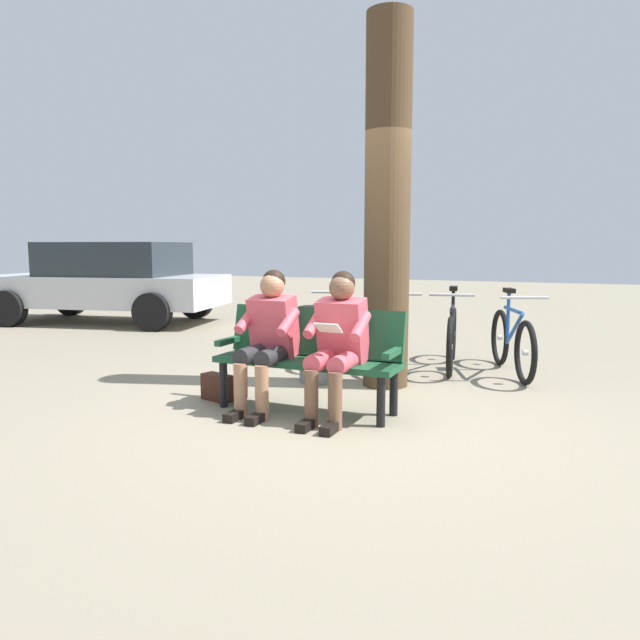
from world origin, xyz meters
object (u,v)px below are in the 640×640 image
(person_reading, at_px, (338,338))
(tree_trunk, at_px, (387,205))
(person_companion, at_px, (268,333))
(parked_car, at_px, (110,280))
(bicycle_blue, at_px, (512,342))
(litter_bin, at_px, (316,344))
(bicycle_silver, at_px, (336,332))
(bicycle_purple, at_px, (452,337))
(handbag, at_px, (217,387))
(bench, at_px, (310,351))
(bicycle_red, at_px, (397,336))

(person_reading, relative_size, tree_trunk, 0.33)
(person_companion, bearing_deg, parked_car, -36.30)
(bicycle_blue, bearing_deg, litter_bin, -77.04)
(bicycle_silver, bearing_deg, bicycle_purple, 79.65)
(person_reading, distance_m, handbag, 1.34)
(person_companion, bearing_deg, bicycle_blue, -126.82)
(handbag, distance_m, bicycle_blue, 3.25)
(bicycle_purple, relative_size, parked_car, 0.37)
(bench, bearing_deg, tree_trunk, -106.17)
(litter_bin, bearing_deg, bicycle_purple, -132.42)
(tree_trunk, distance_m, bicycle_purple, 1.88)
(bench, distance_m, tree_trunk, 1.74)
(person_companion, bearing_deg, litter_bin, -87.39)
(person_companion, xyz_separation_m, bicycle_purple, (-1.12, -2.38, -0.30))
(handbag, bearing_deg, litter_bin, -118.15)
(bicycle_red, relative_size, parked_car, 0.36)
(bench, height_order, bicycle_silver, bicycle_silver)
(person_reading, distance_m, bicycle_blue, 2.61)
(litter_bin, relative_size, bicycle_purple, 0.47)
(litter_bin, bearing_deg, parked_car, -29.21)
(bicycle_purple, xyz_separation_m, bicycle_red, (0.61, 0.14, 0.00))
(bench, distance_m, person_reading, 0.39)
(person_reading, relative_size, litter_bin, 1.53)
(tree_trunk, bearing_deg, person_reading, 88.91)
(person_companion, height_order, bicycle_red, person_companion)
(person_reading, relative_size, parked_car, 0.27)
(person_companion, relative_size, handbag, 4.00)
(bicycle_blue, bearing_deg, bench, -54.47)
(handbag, relative_size, tree_trunk, 0.08)
(bench, bearing_deg, person_reading, 152.81)
(person_companion, relative_size, bicycle_silver, 0.74)
(tree_trunk, distance_m, parked_car, 6.85)
(bench, bearing_deg, bicycle_blue, -123.35)
(tree_trunk, height_order, parked_car, tree_trunk)
(bench, height_order, person_companion, person_companion)
(bicycle_purple, bearing_deg, person_reading, -19.98)
(handbag, distance_m, bicycle_red, 2.43)
(tree_trunk, relative_size, bicycle_purple, 2.15)
(person_companion, distance_m, parked_car, 6.86)
(person_reading, xyz_separation_m, tree_trunk, (-0.02, -1.28, 1.13))
(person_reading, xyz_separation_m, person_companion, (0.64, -0.01, -0.00))
(parked_car, bearing_deg, bicycle_red, 151.21)
(tree_trunk, bearing_deg, bicycle_blue, -137.23)
(person_reading, distance_m, tree_trunk, 1.71)
(litter_bin, height_order, bicycle_red, bicycle_red)
(person_companion, relative_size, tree_trunk, 0.33)
(handbag, height_order, parked_car, parked_car)
(bicycle_purple, relative_size, bicycle_silver, 1.02)
(bicycle_silver, bearing_deg, bicycle_red, 73.95)
(bench, height_order, bicycle_purple, bicycle_purple)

